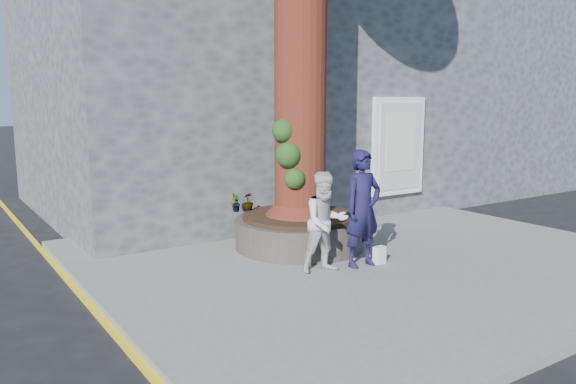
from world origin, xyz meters
TOP-DOWN VIEW (x-y plane):
  - ground at (0.00, 0.00)m, footprint 120.00×120.00m
  - pavement at (1.50, 1.00)m, footprint 9.00×8.00m
  - yellow_line at (-3.05, 1.00)m, footprint 0.10×30.00m
  - stone_shop at (2.50, 7.20)m, footprint 10.30×8.30m
  - neighbour_shop at (10.50, 7.20)m, footprint 6.00×8.00m
  - planter at (0.80, 2.00)m, footprint 2.30×2.30m
  - man at (0.97, 0.51)m, footprint 0.68×0.45m
  - woman at (0.29, 0.59)m, footprint 0.84×0.70m
  - shopping_bag at (1.28, 0.44)m, footprint 0.21×0.14m
  - plant_a at (-0.05, 2.85)m, footprint 0.23×0.20m
  - plant_b at (-0.05, 2.85)m, footprint 0.26×0.26m
  - plant_c at (0.23, 2.85)m, footprint 0.21×0.21m
  - plant_d at (1.65, 2.75)m, footprint 0.34×0.34m

SIDE VIEW (x-z plane):
  - ground at x=0.00m, z-range 0.00..0.00m
  - yellow_line at x=-3.05m, z-range 0.00..0.01m
  - pavement at x=1.50m, z-range 0.00..0.12m
  - shopping_bag at x=1.28m, z-range 0.12..0.40m
  - planter at x=0.80m, z-range 0.11..0.71m
  - plant_d at x=1.65m, z-range 0.72..1.00m
  - plant_c at x=0.23m, z-range 0.72..1.05m
  - plant_b at x=-0.05m, z-range 0.72..1.06m
  - woman at x=0.29m, z-range 0.12..1.67m
  - plant_a at x=-0.05m, z-range 0.72..1.08m
  - man at x=0.97m, z-range 0.12..1.97m
  - neighbour_shop at x=10.50m, z-range 0.00..6.00m
  - stone_shop at x=2.50m, z-range 0.01..6.31m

